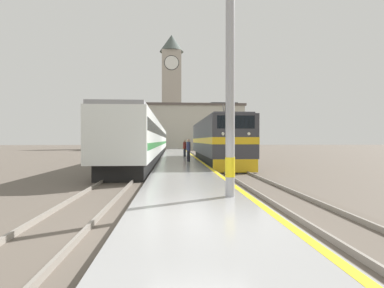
{
  "coord_description": "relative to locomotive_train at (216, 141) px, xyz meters",
  "views": [
    {
      "loc": [
        -0.69,
        -6.83,
        2.05
      ],
      "look_at": [
        1.46,
        25.22,
        1.66
      ],
      "focal_mm": 28.0,
      "sensor_mm": 36.0,
      "label": 1
    }
  ],
  "objects": [
    {
      "name": "rail_track_far",
      "position": [
        -6.47,
        5.88,
        -1.96
      ],
      "size": [
        2.83,
        140.0,
        0.16
      ],
      "color": "#60564C",
      "rests_on": "ground"
    },
    {
      "name": "platform",
      "position": [
        -3.19,
        5.88,
        -1.82
      ],
      "size": [
        3.62,
        140.0,
        0.34
      ],
      "color": "#999999",
      "rests_on": "ground"
    },
    {
      "name": "second_waiting_passenger",
      "position": [
        -2.53,
        -1.52,
        -0.69
      ],
      "size": [
        0.34,
        0.34,
        1.82
      ],
      "color": "#23232D",
      "rests_on": "platform"
    },
    {
      "name": "locomotive_train",
      "position": [
        0.0,
        0.0,
        0.0
      ],
      "size": [
        2.92,
        16.25,
        4.86
      ],
      "color": "black",
      "rests_on": "ground"
    },
    {
      "name": "passenger_train",
      "position": [
        -6.47,
        10.07,
        0.1
      ],
      "size": [
        2.92,
        44.89,
        3.88
      ],
      "color": "black",
      "rests_on": "ground"
    },
    {
      "name": "rail_track_near",
      "position": [
        0.0,
        5.88,
        -1.96
      ],
      "size": [
        2.83,
        140.0,
        0.16
      ],
      "color": "#60564C",
      "rests_on": "ground"
    },
    {
      "name": "ground_plane",
      "position": [
        -3.19,
        10.88,
        -1.99
      ],
      "size": [
        200.0,
        200.0,
        0.0
      ],
      "primitive_type": "plane",
      "color": "#60564C"
    },
    {
      "name": "catenary_mast",
      "position": [
        -2.05,
        -16.95,
        2.55
      ],
      "size": [
        2.41,
        0.3,
        8.52
      ],
      "color": "#9E9EA3",
      "rests_on": "platform"
    },
    {
      "name": "clock_tower",
      "position": [
        -3.96,
        52.79,
        13.86
      ],
      "size": [
        6.19,
        6.19,
        29.7
      ],
      "color": "#ADA393",
      "rests_on": "ground"
    },
    {
      "name": "station_building",
      "position": [
        -0.39,
        43.4,
        3.12
      ],
      "size": [
        25.45,
        10.41,
        10.17
      ],
      "color": "#B7B2A3",
      "rests_on": "ground"
    },
    {
      "name": "person_on_platform",
      "position": [
        -2.53,
        5.75,
        -0.73
      ],
      "size": [
        0.34,
        0.34,
        1.76
      ],
      "color": "#23232D",
      "rests_on": "platform"
    }
  ]
}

